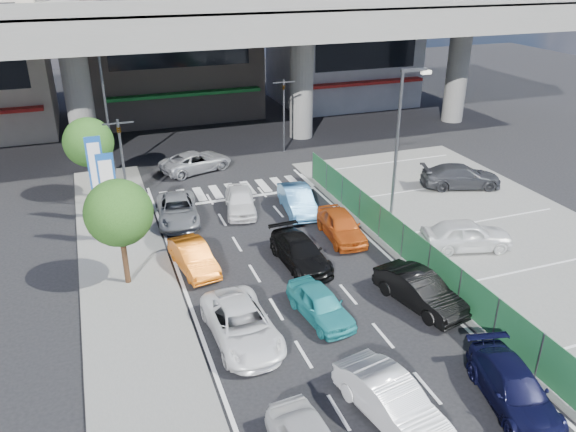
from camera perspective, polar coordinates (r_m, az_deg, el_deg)
name	(u,v)px	position (r m, az deg, el deg)	size (l,w,h in m)	color
ground	(313,302)	(23.36, 2.55, -8.69)	(120.00, 120.00, 0.00)	black
parking_lot	(500,239)	(30.15, 20.76, -2.16)	(12.00, 28.00, 0.06)	slate
sidewalk_left	(128,283)	(25.42, -15.90, -6.55)	(4.00, 30.00, 0.12)	slate
fence_run	(414,251)	(25.87, 12.68, -3.45)	(0.16, 22.00, 1.80)	#216136
expressway	(193,24)	(40.86, -9.65, 18.70)	(64.00, 14.00, 10.75)	slate
building_center	(169,26)	(51.75, -12.03, 18.33)	(14.00, 10.90, 15.00)	gray
building_east	(343,38)	(55.64, 5.56, 17.59)	(12.00, 10.90, 12.00)	gray
traffic_light_left	(120,143)	(31.28, -16.66, 7.14)	(1.60, 1.24, 5.20)	#595B60
traffic_light_right	(284,97)	(40.20, -0.43, 11.95)	(1.60, 1.24, 5.20)	#595B60
street_lamp_right	(401,133)	(29.28, 11.38, 8.24)	(1.65, 0.22, 8.00)	#595B60
street_lamp_left	(108,102)	(36.86, -17.81, 10.93)	(1.65, 0.22, 8.00)	#595B60
signboard_near	(108,187)	(27.73, -17.81, 2.84)	(0.80, 0.14, 4.70)	#595B60
signboard_far	(96,167)	(30.55, -18.92, 4.69)	(0.80, 0.14, 4.70)	#595B60
tree_near	(119,213)	(23.91, -16.82, 0.28)	(2.80, 2.80, 4.80)	#382314
tree_far	(88,143)	(33.80, -19.61, 7.04)	(2.80, 2.80, 4.80)	#382314
hatch_white_back_mid	(391,400)	(18.14, 10.44, -17.94)	(1.46, 4.19, 1.38)	white
minivan_navy_back	(514,388)	(19.68, 21.97, -15.94)	(1.73, 4.25, 1.23)	black
sedan_white_mid_left	(242,325)	(20.98, -4.71, -10.95)	(2.17, 4.71, 1.31)	white
taxi_teal_mid	(320,304)	(22.12, 3.30, -8.92)	(1.46, 3.63, 1.24)	teal
hatch_black_mid_right	(420,290)	(23.38, 13.23, -7.38)	(1.46, 4.19, 1.38)	black
taxi_orange_left	(193,257)	(25.67, -9.59, -4.12)	(1.31, 3.74, 1.23)	orange
sedan_black_mid	(300,252)	(25.69, 1.25, -3.69)	(1.75, 4.31, 1.25)	black
taxi_orange_right	(341,225)	(28.17, 5.41, -0.96)	(1.63, 4.05, 1.38)	#C44F15
wagon_silver_front_left	(178,210)	(30.50, -11.16, 0.62)	(2.08, 4.51, 1.25)	#929599
sedan_white_front_mid	(240,201)	(31.06, -4.88, 1.56)	(1.59, 3.94, 1.34)	white
kei_truck_front_right	(298,200)	(30.96, 0.97, 1.61)	(1.46, 4.19, 1.38)	#498ECA
crossing_wagon_silver	(196,162)	(37.55, -9.30, 5.48)	(2.19, 4.74, 1.32)	gray
parked_sedan_white	(466,235)	(28.20, 17.66, -1.83)	(1.74, 4.33, 1.48)	white
parked_sedan_dgrey	(461,176)	(35.82, 17.17, 3.89)	(1.95, 4.81, 1.40)	#34363A
traffic_cone	(394,237)	(28.05, 10.73, -2.11)	(0.34, 0.34, 0.66)	red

